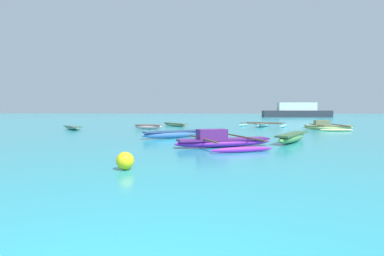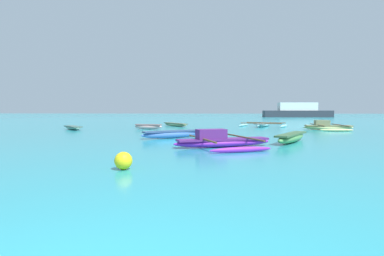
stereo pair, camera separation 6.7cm
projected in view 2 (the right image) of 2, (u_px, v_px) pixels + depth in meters
name	position (u px, v px, depth m)	size (l,w,h in m)	color
moored_boat_0	(327.00, 127.00, 22.58)	(3.66, 3.96, 0.72)	#D5D486
moored_boat_1	(263.00, 125.00, 26.82)	(4.61, 4.12, 0.36)	#8FD4D8
moored_boat_2	(73.00, 128.00, 22.57)	(2.27, 2.40, 0.28)	#619986
moored_boat_3	(148.00, 126.00, 23.22)	(2.30, 0.91, 0.38)	#DEA6A4
moored_boat_4	(221.00, 141.00, 12.05)	(4.12, 4.07, 0.73)	purple
moored_boat_5	(175.00, 124.00, 27.48)	(2.75, 3.56, 0.30)	#879F6C
moored_boat_6	(173.00, 134.00, 15.89)	(3.24, 2.39, 0.41)	#4673C2
moored_boat_7	(292.00, 137.00, 13.83)	(2.38, 3.60, 0.42)	#519550
mooring_buoy_0	(123.00, 161.00, 7.49)	(0.45, 0.45, 0.45)	yellow
distant_ferry	(297.00, 111.00, 61.28)	(13.59, 2.99, 2.99)	#2D333D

